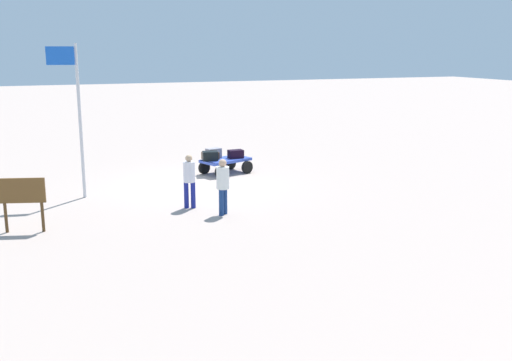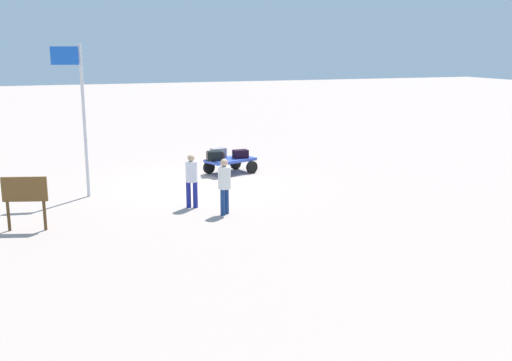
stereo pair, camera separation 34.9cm
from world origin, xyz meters
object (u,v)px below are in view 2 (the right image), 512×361
object	(u,v)px
suitcase_dark	(215,156)
worker_trailing	(192,177)
worker_lead	(224,182)
flagpole	(80,108)
suitcase_tan	(218,153)
suitcase_maroon	(215,155)
luggage_cart	(230,163)
signboard	(25,194)
suitcase_grey	(241,154)

from	to	relation	value
suitcase_dark	worker_trailing	world-z (taller)	worker_trailing
worker_lead	flagpole	world-z (taller)	flagpole
suitcase_dark	suitcase_tan	size ratio (longest dim) A/B	1.02
suitcase_maroon	flagpole	size ratio (longest dim) A/B	0.13
suitcase_tan	luggage_cart	bearing A→B (deg)	134.12
suitcase_maroon	worker_lead	bearing A→B (deg)	76.45
luggage_cart	signboard	bearing A→B (deg)	35.23
worker_lead	worker_trailing	world-z (taller)	worker_lead
worker_lead	worker_trailing	size ratio (longest dim) A/B	1.01
suitcase_tan	flagpole	size ratio (longest dim) A/B	0.13
suitcase_grey	suitcase_tan	xyz separation A→B (m)	(0.77, -0.33, 0.03)
suitcase_dark	worker_lead	world-z (taller)	worker_lead
suitcase_grey	suitcase_dark	bearing A→B (deg)	6.73
flagpole	signboard	bearing A→B (deg)	62.00
luggage_cart	worker_lead	xyz separation A→B (m)	(1.85, 5.33, 0.53)
suitcase_maroon	worker_trailing	size ratio (longest dim) A/B	0.38
signboard	worker_lead	bearing A→B (deg)	176.70
suitcase_grey	flagpole	world-z (taller)	flagpole
suitcase_dark	flagpole	xyz separation A→B (m)	(4.80, 1.71, 2.10)
suitcase_grey	suitcase_dark	size ratio (longest dim) A/B	0.90
luggage_cart	suitcase_dark	world-z (taller)	suitcase_dark
luggage_cart	suitcase_maroon	xyz separation A→B (m)	(0.52, -0.17, 0.28)
worker_lead	luggage_cart	bearing A→B (deg)	-109.13
suitcase_dark	signboard	size ratio (longest dim) A/B	0.43
luggage_cart	suitcase_dark	distance (m)	0.70
suitcase_maroon	signboard	world-z (taller)	signboard
flagpole	suitcase_tan	bearing A→B (deg)	-156.87
worker_lead	suitcase_maroon	bearing A→B (deg)	-103.55
signboard	worker_trailing	bearing A→B (deg)	-170.81
flagpole	suitcase_grey	bearing A→B (deg)	-162.59
worker_trailing	suitcase_dark	bearing A→B (deg)	-114.71
suitcase_dark	suitcase_tan	world-z (taller)	suitcase_tan
suitcase_dark	suitcase_tan	xyz separation A→B (m)	(-0.27, -0.46, 0.01)
worker_lead	suitcase_tan	bearing A→B (deg)	-104.84
suitcase_dark	worker_trailing	size ratio (longest dim) A/B	0.39
luggage_cart	suitcase_dark	xyz separation A→B (m)	(0.62, 0.10, 0.32)
suitcase_maroon	flagpole	world-z (taller)	flagpole
luggage_cart	signboard	xyz separation A→B (m)	(7.12, 5.03, 0.56)
luggage_cart	flagpole	xyz separation A→B (m)	(5.41, 1.81, 2.42)
luggage_cart	signboard	world-z (taller)	signboard
luggage_cart	suitcase_maroon	distance (m)	0.62
suitcase_maroon	worker_lead	distance (m)	5.67
flagpole	signboard	size ratio (longest dim) A/B	3.36
suitcase_grey	flagpole	size ratio (longest dim) A/B	0.12
luggage_cart	suitcase_grey	world-z (taller)	suitcase_grey
suitcase_maroon	suitcase_dark	xyz separation A→B (m)	(0.09, 0.28, 0.04)
worker_trailing	flagpole	world-z (taller)	flagpole
signboard	suitcase_maroon	bearing A→B (deg)	-141.75
suitcase_dark	flagpole	size ratio (longest dim) A/B	0.13
worker_lead	worker_trailing	xyz separation A→B (m)	(0.69, -1.04, -0.01)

